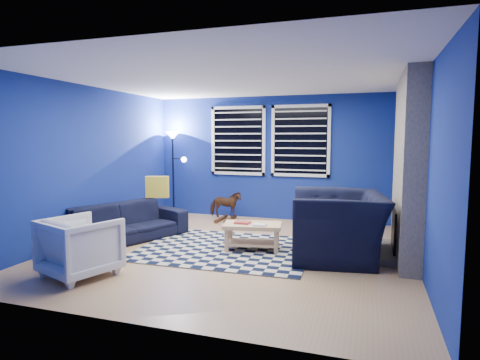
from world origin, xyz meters
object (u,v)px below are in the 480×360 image
Objects in this scene: coffee_table at (252,231)px; floor_lamp at (173,147)px; cabinet at (341,211)px; armchair_bent at (80,247)px; rocking_horse at (226,204)px; sofa at (124,223)px; tv at (405,153)px; armchair_big at (338,225)px.

floor_lamp reaches higher than coffee_table.
coffee_table is at bearing -42.00° from floor_lamp.
armchair_bent is at bearing -120.92° from cabinet.
sofa is at bearing 134.48° from rocking_horse.
sofa is 3.27× the size of rocking_horse.
floor_lamp reaches higher than sofa.
cabinet is (2.78, 3.84, -0.08)m from armchair_bent.
rocking_horse is at bearing -3.32° from sofa.
tv is at bearing -107.93° from rocking_horse.
armchair_big is 0.78× the size of floor_lamp.
floor_lamp is (-2.38, 2.14, 1.18)m from coffee_table.
rocking_horse is at bearing -79.31° from armchair_bent.
sofa is at bearing -83.48° from floor_lamp.
sofa is 1.65m from armchair_bent.
armchair_bent is at bearing -137.05° from tv.
armchair_big reaches higher than rocking_horse.
armchair_bent is 0.44× the size of floor_lamp.
floor_lamp is at bearing -59.81° from armchair_bent.
tv is at bearing 143.39° from armchair_big.
cabinet is (3.25, 2.26, -0.02)m from sofa.
armchair_big reaches higher than armchair_bent.
floor_lamp reaches higher than armchair_big.
floor_lamp is at bearing 176.91° from tv.
tv is 3.47m from rocking_horse.
armchair_bent is at bearing -139.85° from sofa.
floor_lamp is (-4.58, 0.25, 0.07)m from tv.
armchair_bent is 4.74m from cabinet.
armchair_bent reaches higher than sofa.
tv is 0.56× the size of floor_lamp.
rocking_horse is 0.91× the size of cabinet.
floor_lamp is at bearing 30.39° from sofa.
cabinet is 3.70m from floor_lamp.
tv is at bearing -117.49° from armchair_bent.
armchair_big is at bearing -146.69° from rocking_horse.
armchair_big is 2.12m from cabinet.
cabinet is at bearing 173.62° from armchair_big.
sofa is 3.35m from armchair_big.
tv is 1.46× the size of cabinet.
tv is at bearing -8.10° from cabinet.
tv is 1.60× the size of rocking_horse.
rocking_horse reaches higher than coffee_table.
floor_lamp is (-1.28, 0.27, 1.14)m from rocking_horse.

